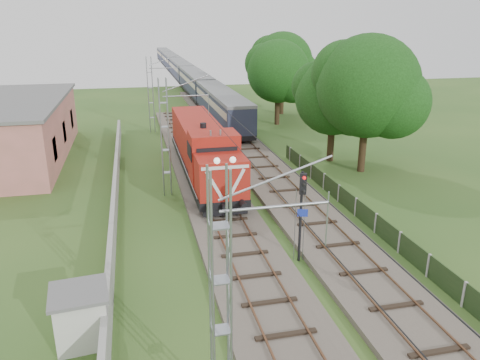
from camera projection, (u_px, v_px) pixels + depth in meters
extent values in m
plane|color=#2B501E|center=(252.00, 275.00, 22.20)|extent=(140.00, 140.00, 0.00)
cube|color=#6B6054|center=(224.00, 216.00, 28.61)|extent=(4.20, 70.00, 0.30)
cube|color=black|center=(224.00, 213.00, 28.55)|extent=(2.40, 70.00, 0.10)
cube|color=brown|center=(210.00, 213.00, 28.34)|extent=(0.08, 70.00, 0.05)
cube|color=brown|center=(237.00, 211.00, 28.70)|extent=(0.08, 70.00, 0.05)
cube|color=#6B6054|center=(251.00, 155.00, 41.67)|extent=(4.20, 80.00, 0.30)
cube|color=black|center=(251.00, 153.00, 41.61)|extent=(2.40, 80.00, 0.10)
cube|color=brown|center=(242.00, 153.00, 41.40)|extent=(0.08, 80.00, 0.05)
cube|color=brown|center=(260.00, 152.00, 41.76)|extent=(0.08, 80.00, 0.05)
cylinder|color=gray|center=(275.00, 207.00, 12.31)|extent=(3.00, 0.08, 0.08)
cylinder|color=gray|center=(186.00, 96.00, 30.77)|extent=(3.00, 0.08, 0.08)
cylinder|color=gray|center=(163.00, 68.00, 49.23)|extent=(3.00, 0.08, 0.08)
cylinder|color=black|center=(209.00, 114.00, 31.51)|extent=(0.03, 70.00, 0.03)
cylinder|color=black|center=(208.00, 95.00, 31.09)|extent=(0.03, 70.00, 0.03)
cube|color=#9E9E99|center=(115.00, 188.00, 31.65)|extent=(0.25, 40.00, 1.50)
cube|color=#D47772|center=(15.00, 131.00, 40.35)|extent=(8.00, 20.00, 5.00)
cube|color=#606060|center=(11.00, 101.00, 39.51)|extent=(8.40, 20.40, 0.25)
cube|color=black|center=(54.00, 149.00, 35.75)|extent=(0.10, 1.60, 1.80)
cube|color=black|center=(64.00, 132.00, 41.29)|extent=(0.10, 1.60, 1.80)
cube|color=black|center=(71.00, 119.00, 46.82)|extent=(0.10, 1.60, 1.80)
cube|color=black|center=(376.00, 223.00, 26.48)|extent=(0.05, 32.00, 1.15)
cube|color=#9E9E99|center=(290.00, 154.00, 40.32)|extent=(0.12, 0.12, 1.20)
cube|color=black|center=(203.00, 164.00, 36.01)|extent=(3.13, 17.76, 0.52)
cube|color=black|center=(216.00, 193.00, 30.81)|extent=(2.30, 3.76, 0.52)
cube|color=black|center=(193.00, 149.00, 41.41)|extent=(2.30, 3.76, 0.52)
cube|color=black|center=(225.00, 212.00, 28.04)|extent=(2.72, 0.26, 0.37)
cube|color=maroon|center=(221.00, 176.00, 28.55)|extent=(3.03, 2.61, 2.40)
sphere|color=white|center=(217.00, 161.00, 26.86)|extent=(0.38, 0.38, 0.38)
sphere|color=white|center=(233.00, 160.00, 27.06)|extent=(0.38, 0.38, 0.38)
cube|color=silver|center=(214.00, 185.00, 27.20)|extent=(1.05, 0.06, 1.75)
cube|color=silver|center=(237.00, 183.00, 27.49)|extent=(1.05, 0.06, 1.75)
cube|color=silver|center=(225.00, 168.00, 27.02)|extent=(2.82, 0.06, 0.19)
cube|color=maroon|center=(214.00, 157.00, 30.76)|extent=(3.13, 2.51, 3.34)
cube|color=black|center=(217.00, 155.00, 29.42)|extent=(2.61, 0.06, 0.94)
cube|color=maroon|center=(198.00, 136.00, 37.85)|extent=(2.93, 12.64, 2.72)
cylinder|color=black|center=(203.00, 126.00, 34.43)|extent=(0.46, 0.46, 0.42)
cylinder|color=gray|center=(211.00, 133.00, 29.34)|extent=(0.13, 0.13, 0.37)
cylinder|color=gray|center=(220.00, 133.00, 29.47)|extent=(0.13, 0.13, 0.37)
cube|color=black|center=(222.00, 118.00, 54.04)|extent=(2.76, 20.92, 0.48)
cube|color=#282F44|center=(222.00, 105.00, 53.55)|extent=(2.85, 20.92, 2.57)
cube|color=#BEB093|center=(222.00, 101.00, 53.39)|extent=(2.89, 20.08, 0.71)
cube|color=slate|center=(221.00, 92.00, 53.09)|extent=(2.90, 20.92, 0.33)
cube|color=black|center=(196.00, 92.00, 74.21)|extent=(2.76, 20.92, 0.48)
cube|color=#282F44|center=(196.00, 82.00, 73.73)|extent=(2.85, 20.92, 2.57)
cube|color=#BEB093|center=(195.00, 79.00, 73.57)|extent=(2.89, 20.08, 0.71)
cube|color=slate|center=(195.00, 73.00, 73.27)|extent=(2.90, 20.92, 0.33)
cube|color=black|center=(181.00, 77.00, 94.39)|extent=(2.76, 20.92, 0.48)
cube|color=#282F44|center=(181.00, 69.00, 93.90)|extent=(2.85, 20.92, 2.57)
cube|color=#BEB093|center=(181.00, 67.00, 93.75)|extent=(2.89, 20.08, 0.71)
cube|color=slate|center=(180.00, 62.00, 93.45)|extent=(2.90, 20.92, 0.33)
cube|color=black|center=(171.00, 67.00, 114.57)|extent=(2.76, 20.92, 0.48)
cube|color=#282F44|center=(171.00, 61.00, 114.08)|extent=(2.85, 20.92, 2.57)
cube|color=#BEB093|center=(171.00, 59.00, 113.93)|extent=(2.89, 20.08, 0.71)
cube|color=slate|center=(171.00, 55.00, 113.63)|extent=(2.90, 20.92, 0.33)
cube|color=black|center=(165.00, 60.00, 134.75)|extent=(2.76, 20.92, 0.48)
cube|color=#282F44|center=(164.00, 55.00, 134.26)|extent=(2.85, 20.92, 2.57)
cube|color=#BEB093|center=(164.00, 53.00, 134.11)|extent=(2.89, 20.08, 0.71)
cube|color=slate|center=(164.00, 50.00, 133.80)|extent=(2.90, 20.92, 0.33)
cylinder|color=black|center=(301.00, 217.00, 22.83)|extent=(0.13, 0.13, 4.72)
cube|color=black|center=(303.00, 184.00, 22.12)|extent=(0.38, 0.30, 1.04)
sphere|color=red|center=(304.00, 178.00, 21.91)|extent=(0.17, 0.17, 0.17)
sphere|color=black|center=(304.00, 185.00, 22.02)|extent=(0.17, 0.17, 0.17)
sphere|color=black|center=(304.00, 191.00, 22.12)|extent=(0.17, 0.17, 0.17)
cube|color=#1A2DA1|center=(302.00, 213.00, 22.64)|extent=(0.51, 0.20, 0.38)
cube|color=beige|center=(81.00, 318.00, 17.35)|extent=(1.98, 1.98, 1.98)
cube|color=#606060|center=(78.00, 293.00, 17.00)|extent=(2.27, 2.27, 0.14)
cylinder|color=#3D2D19|center=(331.00, 138.00, 39.94)|extent=(0.58, 0.58, 3.93)
sphere|color=#13330E|center=(334.00, 96.00, 38.80)|extent=(6.44, 6.44, 6.44)
sphere|color=#13330E|center=(352.00, 109.00, 38.47)|extent=(4.50, 4.50, 4.50)
sphere|color=#13330E|center=(316.00, 86.00, 39.37)|extent=(4.18, 4.18, 4.18)
cylinder|color=#3D2D19|center=(363.00, 142.00, 36.93)|extent=(0.58, 0.58, 4.80)
sphere|color=#13330E|center=(368.00, 86.00, 35.53)|extent=(7.86, 7.86, 7.86)
sphere|color=#13330E|center=(393.00, 102.00, 35.13)|extent=(5.50, 5.50, 5.50)
sphere|color=#13330E|center=(344.00, 73.00, 36.22)|extent=(5.11, 5.11, 5.11)
cylinder|color=#3D2D19|center=(277.00, 106.00, 54.23)|extent=(0.57, 0.57, 4.33)
sphere|color=#13330E|center=(278.00, 71.00, 52.97)|extent=(7.08, 7.08, 7.08)
sphere|color=#13330E|center=(293.00, 81.00, 52.60)|extent=(4.96, 4.96, 4.96)
sphere|color=#13330E|center=(265.00, 64.00, 53.60)|extent=(4.60, 4.60, 4.60)
cylinder|color=#3D2D19|center=(282.00, 96.00, 60.44)|extent=(0.59, 0.59, 4.64)
sphere|color=#13330E|center=(283.00, 62.00, 59.09)|extent=(7.60, 7.60, 7.60)
sphere|color=#13330E|center=(297.00, 72.00, 58.70)|extent=(5.32, 5.32, 5.32)
sphere|color=#13330E|center=(270.00, 55.00, 59.76)|extent=(4.94, 4.94, 4.94)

